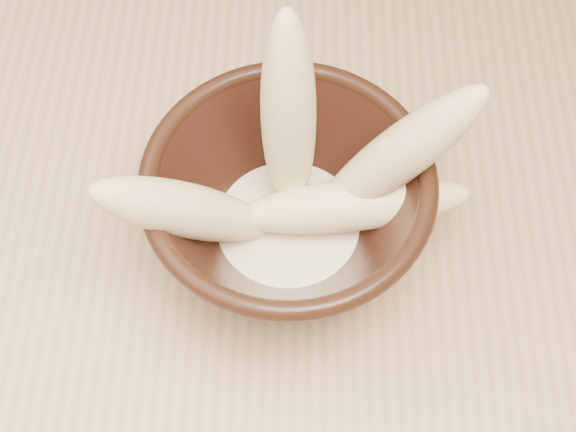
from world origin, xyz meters
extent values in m
cylinder|color=tan|center=(-0.54, 0.34, 0.35)|extent=(0.05, 0.05, 0.71)
cylinder|color=black|center=(-0.20, 0.13, 0.76)|extent=(0.08, 0.08, 0.01)
cylinder|color=black|center=(-0.20, 0.13, 0.78)|extent=(0.08, 0.08, 0.01)
torus|color=black|center=(-0.20, 0.13, 0.85)|extent=(0.19, 0.19, 0.01)
cylinder|color=beige|center=(-0.20, 0.13, 0.78)|extent=(0.11, 0.11, 0.02)
ellipsoid|color=#D2B67C|center=(-0.20, 0.17, 0.87)|extent=(0.04, 0.07, 0.17)
ellipsoid|color=#D2B67C|center=(-0.26, 0.11, 0.84)|extent=(0.13, 0.08, 0.13)
ellipsoid|color=#D2B67C|center=(-0.13, 0.15, 0.86)|extent=(0.13, 0.05, 0.15)
ellipsoid|color=#D2B67C|center=(-0.16, 0.13, 0.82)|extent=(0.17, 0.05, 0.05)
camera|label=1|loc=(-0.19, -0.14, 1.29)|focal=50.00mm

